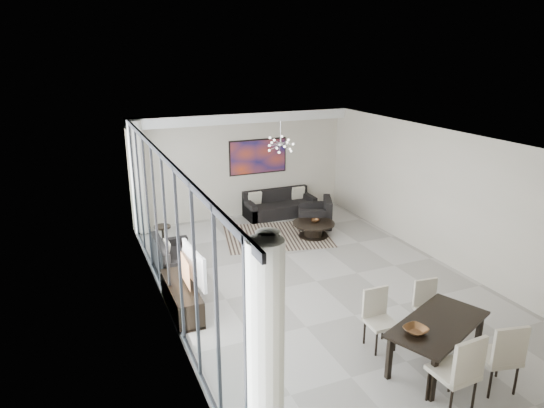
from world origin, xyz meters
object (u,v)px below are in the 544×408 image
sofa_main (279,207)px  television (188,266)px  dining_table (438,328)px  tv_console (182,298)px  coffee_table (314,229)px

sofa_main → television: size_ratio=1.76×
television → dining_table: bearing=-141.2°
sofa_main → tv_console: sofa_main is taller
television → coffee_table: bearing=-63.4°
tv_console → coffee_table: bearing=30.7°
coffee_table → television: bearing=-148.7°
coffee_table → television: television is taller
sofa_main → dining_table: sofa_main is taller
sofa_main → dining_table: size_ratio=1.04×
tv_console → television: bearing=13.3°
sofa_main → dining_table: bearing=-95.1°
coffee_table → dining_table: (-0.77, -5.33, 0.41)m
sofa_main → dining_table: (-0.64, -7.16, 0.38)m
tv_console → dining_table: size_ratio=0.84×
television → dining_table: size_ratio=0.59×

